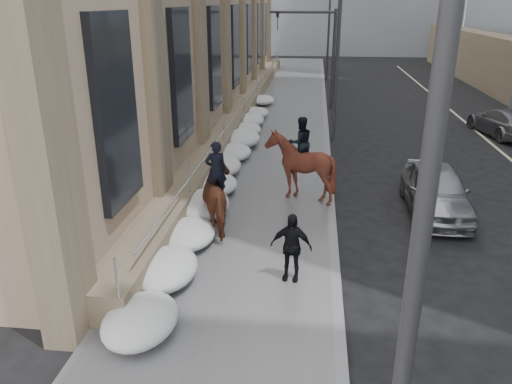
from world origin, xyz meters
TOP-DOWN VIEW (x-y plane):
  - ground at (0.00, 0.00)m, footprint 140.00×140.00m
  - sidewalk at (0.00, 10.00)m, footprint 5.00×80.00m
  - curb at (2.62, 10.00)m, footprint 0.24×80.00m
  - streetlight_near at (2.74, -6.00)m, footprint 1.71×0.24m
  - streetlight_mid at (2.74, 14.00)m, footprint 1.71×0.24m
  - streetlight_far at (2.74, 34.00)m, footprint 1.71×0.24m
  - traffic_signal at (2.07, 22.00)m, footprint 4.10×0.22m
  - snow_bank at (-1.42, 8.11)m, footprint 1.70×18.10m
  - mounted_horse_left at (-0.66, 3.10)m, footprint 1.81×2.47m
  - mounted_horse_right at (1.52, 5.84)m, footprint 2.53×2.65m
  - pedestrian at (1.51, 0.48)m, footprint 1.04×0.53m
  - car_silver at (5.90, 5.36)m, footprint 1.98×4.62m
  - car_grey at (11.51, 15.96)m, footprint 2.78×5.09m

SIDE VIEW (x-z plane):
  - ground at x=0.00m, z-range 0.00..0.00m
  - sidewalk at x=0.00m, z-range 0.00..0.12m
  - curb at x=2.62m, z-range 0.00..0.12m
  - snow_bank at x=-1.42m, z-range 0.09..0.85m
  - car_grey at x=11.51m, z-range 0.00..1.40m
  - car_silver at x=5.90m, z-range 0.00..1.55m
  - pedestrian at x=1.51m, z-range 0.12..1.83m
  - mounted_horse_left at x=-0.66m, z-range -0.16..2.45m
  - mounted_horse_right at x=1.52m, z-range -0.06..2.74m
  - traffic_signal at x=2.07m, z-range 1.00..7.00m
  - streetlight_near at x=2.74m, z-range 0.58..8.58m
  - streetlight_mid at x=2.74m, z-range 0.58..8.58m
  - streetlight_far at x=2.74m, z-range 0.58..8.58m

